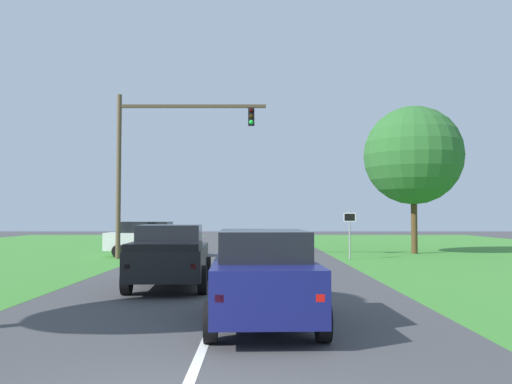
% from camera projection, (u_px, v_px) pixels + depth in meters
% --- Properties ---
extents(ground_plane, '(120.00, 120.00, 0.00)m').
position_uv_depth(ground_plane, '(231.00, 283.00, 17.80)').
color(ground_plane, '#424244').
extents(red_suv_near, '(2.28, 4.55, 1.88)m').
position_uv_depth(red_suv_near, '(265.00, 275.00, 10.85)').
color(red_suv_near, navy).
rests_on(red_suv_near, ground_plane).
extents(pickup_truck_lead, '(2.53, 5.34, 1.90)m').
position_uv_depth(pickup_truck_lead, '(172.00, 256.00, 16.63)').
color(pickup_truck_lead, black).
rests_on(pickup_truck_lead, ground_plane).
extents(traffic_light, '(7.64, 0.40, 8.40)m').
position_uv_depth(traffic_light, '(158.00, 151.00, 27.95)').
color(traffic_light, brown).
rests_on(traffic_light, ground_plane).
extents(keep_moving_sign, '(0.60, 0.09, 2.46)m').
position_uv_depth(keep_moving_sign, '(352.00, 228.00, 27.45)').
color(keep_moving_sign, gray).
rests_on(keep_moving_sign, ground_plane).
extents(oak_tree_right, '(5.73, 5.73, 8.58)m').
position_uv_depth(oak_tree_right, '(415.00, 155.00, 31.84)').
color(oak_tree_right, '#4C351E').
rests_on(oak_tree_right, ground_plane).
extents(crossing_suv_far, '(4.58, 2.21, 1.87)m').
position_uv_depth(crossing_suv_far, '(150.00, 238.00, 29.48)').
color(crossing_suv_far, silver).
rests_on(crossing_suv_far, ground_plane).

